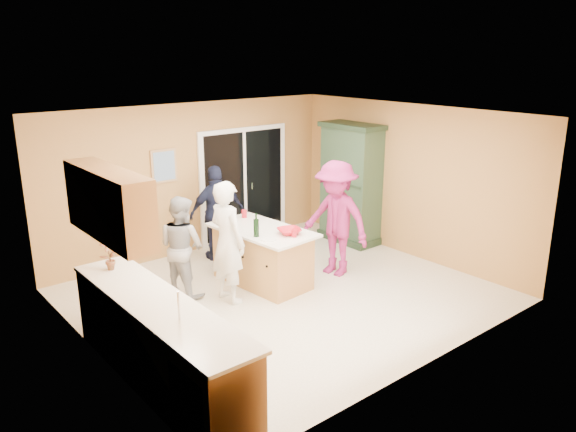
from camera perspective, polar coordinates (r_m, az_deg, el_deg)
floor at (r=8.31m, az=-0.36°, el=-7.97°), size 5.50×5.50×0.00m
ceiling at (r=7.60m, az=-0.40°, el=10.15°), size 5.50×5.00×0.10m
wall_back at (r=9.86m, az=-9.61°, el=3.76°), size 5.50×0.10×2.60m
wall_front at (r=6.22m, az=14.37°, el=-4.22°), size 5.50×0.10×2.60m
wall_left at (r=6.56m, az=-19.39°, el=-3.55°), size 0.10×5.00×2.60m
wall_right at (r=9.77m, az=12.25°, el=3.49°), size 0.10×5.00×2.60m
left_cabinet_run at (r=6.12m, az=-12.33°, el=-13.09°), size 0.65×3.05×1.24m
upper_cabinets at (r=6.27m, az=-17.75°, el=1.21°), size 0.35×1.60×0.75m
sliding_door at (r=10.44m, az=-4.46°, el=3.24°), size 1.90×0.07×2.10m
framed_picture at (r=9.52m, az=-12.49°, el=4.99°), size 0.46×0.04×0.56m
kitchen_island at (r=8.56m, az=-2.62°, el=-4.25°), size 1.04×1.73×0.87m
green_hutch at (r=10.35m, az=6.43°, el=3.17°), size 0.63×1.19×2.19m
woman_white at (r=7.86m, az=-6.16°, el=-2.65°), size 0.47×0.67×1.75m
woman_grey at (r=8.19m, az=-10.75°, el=-3.04°), size 0.75×0.85×1.48m
woman_navy at (r=9.51m, az=-7.20°, el=0.32°), size 1.01×0.60×1.62m
woman_magenta at (r=8.79m, az=4.88°, el=-0.27°), size 0.88×1.28×1.83m
serving_bowl at (r=8.15m, az=0.13°, el=-1.57°), size 0.42×0.42×0.08m
tulip_vase at (r=6.94m, az=-17.71°, el=-3.74°), size 0.22×0.16×0.39m
tumbler_near at (r=8.97m, az=-4.46°, el=0.23°), size 0.09×0.09×0.12m
tumbler_far at (r=8.02m, az=0.61°, el=-1.77°), size 0.09×0.09×0.11m
wine_bottle at (r=8.03m, az=-3.25°, el=-1.18°), size 0.08×0.08×0.35m
white_plate at (r=7.91m, az=-1.98°, el=-2.41°), size 0.25×0.25×0.01m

